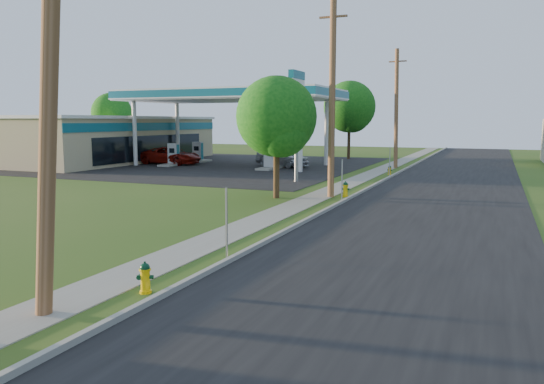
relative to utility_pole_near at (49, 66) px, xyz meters
The scene contains 26 objects.
ground_plane 4.94m from the utility_pole_near, 59.04° to the left, with size 140.00×140.00×0.00m, color #284D14.
road 13.04m from the utility_pole_near, 65.13° to the left, with size 8.00×120.00×0.02m, color black.
curb 12.02m from the utility_pole_near, 84.29° to the left, with size 0.15×120.00×0.15m, color gray.
sidewalk 12.01m from the utility_pole_near, 93.38° to the left, with size 1.50×120.00×0.03m, color gray.
forecourt 36.73m from the utility_pole_near, 115.02° to the left, with size 26.00×28.00×0.02m, color black.
utility_pole_near is the anchor object (origin of this frame).
utility_pole_mid 18.00m from the utility_pole_near, 90.00° to the left, with size 1.40×0.32×9.80m.
utility_pole_far 36.00m from the utility_pole_near, 90.00° to the left, with size 1.40×0.32×9.50m.
sign_post_near 6.50m from the utility_pole_near, 80.72° to the left, with size 0.05×0.04×2.00m, color gray.
sign_post_mid 17.44m from the utility_pole_near, 87.14° to the left, with size 0.05×0.04×2.00m, color gray.
sign_post_far 29.46m from the utility_pole_near, 88.33° to the left, with size 0.05×0.04×2.00m, color gray.
gas_canopy 35.63m from the utility_pole_near, 112.10° to the left, with size 18.18×9.18×6.40m.
fuel_pump_nw 36.03m from the utility_pole_near, 120.00° to the left, with size 1.20×3.20×1.90m.
fuel_pump_ne 32.51m from the utility_pole_near, 106.02° to the left, with size 1.20×3.20×1.90m.
fuel_pump_sw 39.52m from the utility_pole_near, 117.09° to the left, with size 1.20×3.20×1.90m.
fuel_pump_se 36.34m from the utility_pole_near, 104.27° to the left, with size 1.20×3.20×1.90m.
convenience_store 42.33m from the utility_pole_near, 128.64° to the left, with size 10.40×22.40×4.25m.
price_pylon 23.83m from the utility_pole_near, 99.42° to the left, with size 0.34×2.04×6.85m.
tree_verge 16.76m from the utility_pole_near, 97.94° to the left, with size 3.96×3.96×6.00m.
tree_lot 44.90m from the utility_pole_near, 97.70° to the left, with size 5.13×5.13×7.78m.
tree_back 54.04m from the utility_pole_near, 128.51° to the left, with size 4.66×4.66×7.06m.
hydrant_near 4.87m from the utility_pole_near, 73.84° to the left, with size 0.37×0.33×0.72m.
hydrant_mid 18.81m from the utility_pole_near, 87.85° to the left, with size 0.41×0.37×0.81m.
hydrant_far 30.73m from the utility_pole_near, 88.78° to the left, with size 0.35×0.31×0.67m.
car_red 37.36m from the utility_pole_near, 120.47° to the left, with size 2.54×5.51×1.53m, color #6E0D07.
car_silver 34.79m from the utility_pole_near, 104.84° to the left, with size 1.97×4.88×1.66m, color #A9ACB1.
Camera 1 is at (7.00, -8.51, 3.81)m, focal length 35.00 mm.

